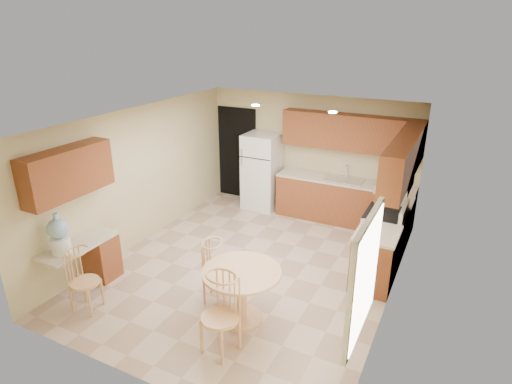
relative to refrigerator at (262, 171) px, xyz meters
The scene contains 30 objects.
floor 2.71m from the refrigerator, 68.40° to the right, with size 5.50×5.50×0.00m, color tan.
ceiling 3.08m from the refrigerator, 68.40° to the right, with size 4.50×5.50×0.02m, color white.
wall_back 1.10m from the refrigerator, 20.23° to the left, with size 4.50×0.02×2.50m, color beige.
wall_front 5.25m from the refrigerator, 79.55° to the right, with size 4.50×0.02×2.50m, color beige.
wall_left 2.76m from the refrigerator, 118.44° to the right, with size 0.02×5.50×2.50m, color beige.
wall_right 4.02m from the refrigerator, 36.87° to the right, with size 0.02×5.50×2.50m, color beige.
doorway 0.90m from the refrigerator, 157.27° to the left, with size 0.90×0.02×2.10m, color black.
base_cab_back 1.87m from the refrigerator, ahead, with size 2.75×0.60×0.87m, color brown.
counter_back 1.83m from the refrigerator, ahead, with size 2.75×0.63×0.04m, color beige.
base_cab_right_a 2.98m from the refrigerator, 10.64° to the right, with size 0.60×0.59×0.87m, color brown.
counter_right_a 2.95m from the refrigerator, 10.64° to the right, with size 0.63×0.59×0.04m, color beige.
base_cab_right_b 3.54m from the refrigerator, 34.59° to the right, with size 0.60×0.80×0.87m, color brown.
counter_right_b 3.52m from the refrigerator, 34.59° to the right, with size 0.63×0.80×0.04m, color beige.
upper_cab_back 2.10m from the refrigerator, ahead, with size 2.75×0.33×0.70m, color brown.
upper_cab_right 3.42m from the refrigerator, 21.41° to the right, with size 0.33×2.42×0.70m, color brown.
upper_cab_left 4.28m from the refrigerator, 105.84° to the right, with size 0.33×1.40×0.70m, color brown.
sink 1.80m from the refrigerator, ahead, with size 0.78×0.44×0.01m, color silver.
range_hood 3.25m from the refrigerator, 22.46° to the right, with size 0.50×0.76×0.14m, color silver.
desk_pedestal 3.89m from the refrigerator, 105.76° to the right, with size 0.48×0.42×0.72m, color brown.
desk_top 4.23m from the refrigerator, 104.36° to the right, with size 0.50×1.20×0.04m, color beige.
window 5.35m from the refrigerator, 53.21° to the right, with size 0.06×1.12×1.30m.
can_light_a 2.10m from the refrigerator, 69.44° to the right, with size 0.14×0.14×0.02m, color white.
can_light_b 2.76m from the refrigerator, 32.96° to the right, with size 0.14×0.14×0.02m, color white.
refrigerator is the anchor object (origin of this frame).
stove 3.14m from the refrigerator, 22.99° to the right, with size 0.65×0.76×1.09m.
dining_table 3.99m from the refrigerator, 68.02° to the right, with size 1.06×1.06×0.78m.
chair_table_a 3.66m from the refrigerator, 75.10° to the right, with size 0.42×0.54×0.94m.
chair_table_b 4.70m from the refrigerator, 70.88° to the right, with size 0.47×0.48×1.05m.
chair_desk 4.59m from the refrigerator, 97.53° to the right, with size 0.41×0.53×0.93m.
water_crock 4.51m from the refrigerator, 103.47° to the right, with size 0.30×0.30×0.61m.
Camera 1 is at (2.89, -5.54, 3.81)m, focal length 30.00 mm.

